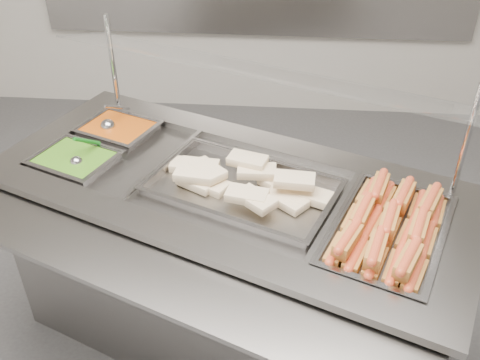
# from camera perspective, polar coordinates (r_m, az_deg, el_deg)

# --- Properties ---
(steam_counter) EXTENTS (1.91, 1.38, 0.84)m
(steam_counter) POSITION_cam_1_polar(r_m,az_deg,el_deg) (2.18, -1.10, -9.16)
(steam_counter) COLOR slate
(steam_counter) RESTS_ON ground
(tray_rail) EXTENTS (1.63, 0.93, 0.05)m
(tray_rail) POSITION_cam_1_polar(r_m,az_deg,el_deg) (1.64, -9.20, -9.95)
(tray_rail) COLOR gray
(tray_rail) RESTS_ON steam_counter
(sneeze_guard) EXTENTS (1.52, 0.83, 0.41)m
(sneeze_guard) POSITION_cam_1_polar(r_m,az_deg,el_deg) (1.91, 1.58, 11.36)
(sneeze_guard) COLOR silver
(sneeze_guard) RESTS_ON steam_counter
(pan_hotdogs) EXTENTS (0.49, 0.59, 0.09)m
(pan_hotdogs) POSITION_cam_1_polar(r_m,az_deg,el_deg) (1.79, 15.43, -6.03)
(pan_hotdogs) COLOR gray
(pan_hotdogs) RESTS_ON steam_counter
(pan_wraps) EXTENTS (0.72, 0.58, 0.06)m
(pan_wraps) POSITION_cam_1_polar(r_m,az_deg,el_deg) (1.91, 0.25, -1.19)
(pan_wraps) COLOR gray
(pan_wraps) RESTS_ON steam_counter
(pan_beans) EXTENTS (0.34, 0.31, 0.09)m
(pan_beans) POSITION_cam_1_polar(r_m,az_deg,el_deg) (2.32, -12.77, 4.70)
(pan_beans) COLOR gray
(pan_beans) RESTS_ON steam_counter
(pan_peas) EXTENTS (0.34, 0.31, 0.09)m
(pan_peas) POSITION_cam_1_polar(r_m,az_deg,el_deg) (2.16, -17.12, 1.41)
(pan_peas) COLOR gray
(pan_peas) RESTS_ON steam_counter
(hotdogs_in_buns) EXTENTS (0.43, 0.54, 0.11)m
(hotdogs_in_buns) POSITION_cam_1_polar(r_m,az_deg,el_deg) (1.76, 15.65, -4.89)
(hotdogs_in_buns) COLOR #97641F
(hotdogs_in_buns) RESTS_ON pan_hotdogs
(tortilla_wraps) EXTENTS (0.61, 0.36, 0.09)m
(tortilla_wraps) POSITION_cam_1_polar(r_m,az_deg,el_deg) (1.90, 0.10, -0.07)
(tortilla_wraps) COLOR beige
(tortilla_wraps) RESTS_ON pan_wraps
(ladle) EXTENTS (0.10, 0.17, 0.13)m
(ladle) POSITION_cam_1_polar(r_m,az_deg,el_deg) (2.32, -13.84, 5.68)
(ladle) COLOR #ADADB1
(ladle) RESTS_ON pan_beans
(serving_spoon) EXTENTS (0.09, 0.16, 0.13)m
(serving_spoon) POSITION_cam_1_polar(r_m,az_deg,el_deg) (2.11, -16.85, 2.20)
(serving_spoon) COLOR #ADADB1
(serving_spoon) RESTS_ON pan_peas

